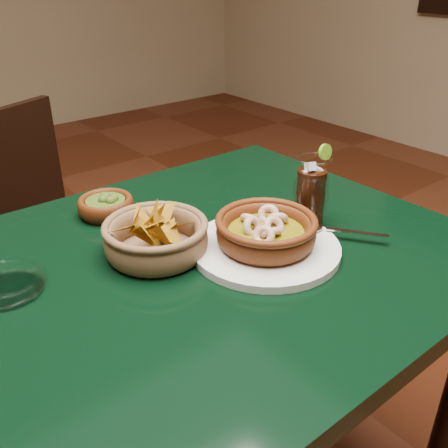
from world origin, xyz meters
TOP-DOWN VIEW (x-y plane):
  - dining_table at (0.00, 0.00)m, footprint 1.20×0.80m
  - dining_chair at (0.05, 0.70)m, footprint 0.53×0.53m
  - shrimp_plate at (0.20, -0.06)m, footprint 0.34×0.28m
  - chip_basket at (0.04, 0.05)m, footprint 0.22×0.22m
  - guacamole_ramekin at (0.05, 0.26)m, footprint 0.14×0.14m
  - cola_drink at (0.34, -0.04)m, footprint 0.14×0.14m
  - glass_ashtray at (-0.21, 0.11)m, footprint 0.14×0.14m

SIDE VIEW (x-z plane):
  - dining_chair at x=0.05m, z-range 0.04..0.91m
  - dining_table at x=0.00m, z-range 0.28..1.03m
  - glass_ashtray at x=-0.21m, z-range 0.75..0.78m
  - guacamole_ramekin at x=0.05m, z-range 0.75..0.80m
  - shrimp_plate at x=0.20m, z-range 0.74..0.82m
  - chip_basket at x=0.04m, z-range 0.72..0.85m
  - cola_drink at x=0.34m, z-range 0.74..0.90m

